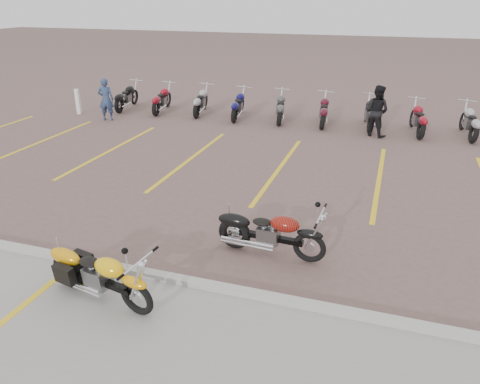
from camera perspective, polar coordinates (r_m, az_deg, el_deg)
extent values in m
plane|color=#705550|center=(9.63, -0.94, -4.95)|extent=(100.00, 100.00, 0.00)
cube|color=#ADAAA3|center=(8.01, -5.75, -10.94)|extent=(60.00, 0.18, 0.12)
torus|color=black|center=(7.38, -12.32, -12.48)|extent=(0.62, 0.23, 0.61)
torus|color=black|center=(8.31, -19.96, -9.03)|extent=(0.67, 0.29, 0.65)
cube|color=black|center=(7.79, -16.43, -10.33)|extent=(1.22, 0.36, 0.09)
cube|color=slate|center=(7.79, -16.73, -9.87)|extent=(0.45, 0.36, 0.32)
ellipsoid|color=yellow|center=(7.45, -15.29, -8.78)|extent=(0.60, 0.41, 0.28)
ellipsoid|color=black|center=(7.75, -17.57, -8.05)|extent=(0.41, 0.32, 0.11)
torus|color=black|center=(8.57, 8.48, -6.76)|extent=(0.61, 0.14, 0.61)
torus|color=black|center=(8.95, -0.61, -5.11)|extent=(0.66, 0.20, 0.65)
cube|color=black|center=(8.70, 3.84, -5.61)|extent=(1.22, 0.19, 0.09)
cube|color=slate|center=(8.69, 3.56, -5.23)|extent=(0.41, 0.30, 0.32)
ellipsoid|color=black|center=(8.48, 5.59, -3.91)|extent=(0.56, 0.33, 0.28)
ellipsoid|color=black|center=(8.61, 2.83, -3.66)|extent=(0.38, 0.27, 0.11)
imported|color=navy|center=(18.82, -16.03, 10.80)|extent=(0.67, 0.54, 1.60)
imported|color=black|center=(16.66, 16.34, 9.47)|extent=(1.04, 0.96, 1.73)
cube|color=white|center=(20.24, -19.14, 10.37)|extent=(0.17, 0.17, 1.00)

